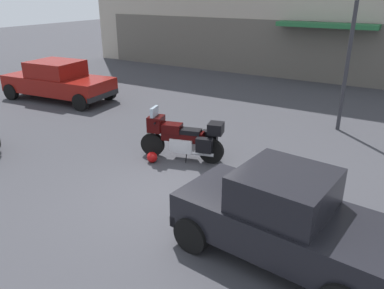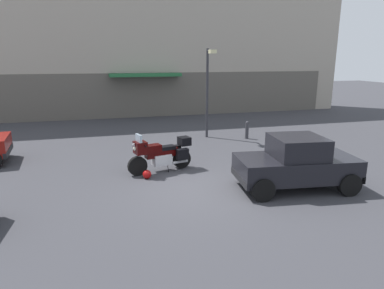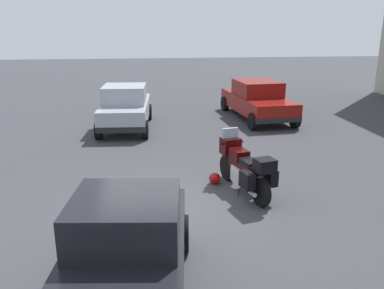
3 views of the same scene
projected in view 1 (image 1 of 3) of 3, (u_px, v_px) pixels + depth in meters
The scene contains 6 objects.
ground_plane at pixel (171, 198), 8.15m from camera, with size 80.00×80.00×0.00m, color #38383D.
motorcycle at pixel (183, 137), 9.81m from camera, with size 2.23×1.04×1.36m.
helmet at pixel (152, 157), 9.81m from camera, with size 0.28×0.28×0.28m, color #990C0C.
car_sedan_far at pixel (58, 81), 15.23m from camera, with size 4.69×2.28×1.56m.
car_compact_side at pixel (282, 217), 6.08m from camera, with size 3.60×2.05×1.56m.
streetlamp_curbside at pixel (349, 49), 11.10m from camera, with size 0.28×0.94×4.14m.
Camera 1 is at (4.04, -5.88, 4.14)m, focal length 35.55 mm.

